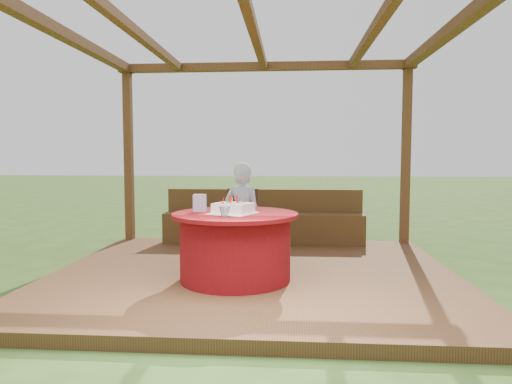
% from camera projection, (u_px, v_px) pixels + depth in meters
% --- Properties ---
extents(ground, '(60.00, 60.00, 0.00)m').
position_uv_depth(ground, '(254.00, 281.00, 5.22)').
color(ground, '#2F4F1A').
rests_on(ground, ground).
extents(deck, '(4.50, 4.00, 0.12)m').
position_uv_depth(deck, '(254.00, 275.00, 5.22)').
color(deck, brown).
rests_on(deck, ground).
extents(pergola, '(4.50, 4.00, 2.72)m').
position_uv_depth(pergola, '(254.00, 67.00, 5.04)').
color(pergola, brown).
rests_on(pergola, deck).
extents(bench, '(3.00, 0.42, 0.80)m').
position_uv_depth(bench, '(263.00, 225.00, 6.90)').
color(bench, brown).
rests_on(bench, deck).
extents(table, '(1.31, 1.31, 0.71)m').
position_uv_depth(table, '(235.00, 246.00, 4.78)').
color(table, maroon).
rests_on(table, deck).
extents(chair, '(0.44, 0.44, 0.87)m').
position_uv_depth(chair, '(242.00, 219.00, 6.05)').
color(chair, '#3A2212').
rests_on(chair, deck).
extents(elderly_woman, '(0.48, 0.36, 1.23)m').
position_uv_depth(elderly_woman, '(242.00, 213.00, 5.42)').
color(elderly_woman, '#A4D3F4').
rests_on(elderly_woman, deck).
extents(birthday_cake, '(0.54, 0.54, 0.18)m').
position_uv_depth(birthday_cake, '(233.00, 208.00, 4.70)').
color(birthday_cake, white).
rests_on(birthday_cake, table).
extents(gift_bag, '(0.13, 0.09, 0.19)m').
position_uv_depth(gift_bag, '(200.00, 203.00, 4.87)').
color(gift_bag, '#BF7BA5').
rests_on(gift_bag, table).
extents(drinking_glass, '(0.13, 0.13, 0.10)m').
position_uv_depth(drinking_glass, '(225.00, 212.00, 4.43)').
color(drinking_glass, white).
rests_on(drinking_glass, table).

